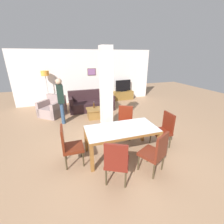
{
  "coord_description": "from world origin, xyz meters",
  "views": [
    {
      "loc": [
        -1.25,
        -3.08,
        2.44
      ],
      "look_at": [
        0.0,
        0.77,
        0.89
      ],
      "focal_mm": 24.0,
      "sensor_mm": 36.0,
      "label": 1
    }
  ],
  "objects_px": {
    "dining_chair_head_left": "(69,144)",
    "bottle": "(94,105)",
    "coffee_table": "(96,113)",
    "dining_chair_head_right": "(164,129)",
    "dining_table": "(122,133)",
    "dining_chair_near_right": "(155,152)",
    "sofa": "(91,103)",
    "dining_chair_near_left": "(117,161)",
    "floor_lamp": "(45,77)",
    "standing_person": "(61,98)",
    "tv_screen": "(123,86)",
    "tv_stand": "(123,95)",
    "armchair": "(53,109)",
    "dining_chair_far_right": "(125,121)"
  },
  "relations": [
    {
      "from": "dining_chair_head_left",
      "to": "bottle",
      "type": "relative_size",
      "value": 3.63
    },
    {
      "from": "coffee_table",
      "to": "dining_chair_head_right",
      "type": "bearing_deg",
      "value": -61.76
    },
    {
      "from": "dining_table",
      "to": "coffee_table",
      "type": "xyz_separation_m",
      "value": [
        -0.12,
        2.57,
        -0.39
      ]
    },
    {
      "from": "dining_chair_near_right",
      "to": "sofa",
      "type": "distance_m",
      "value": 4.5
    },
    {
      "from": "dining_chair_near_left",
      "to": "floor_lamp",
      "type": "bearing_deg",
      "value": 132.81
    },
    {
      "from": "dining_table",
      "to": "standing_person",
      "type": "xyz_separation_m",
      "value": [
        -1.4,
        2.48,
        0.37
      ]
    },
    {
      "from": "dining_chair_near_left",
      "to": "standing_person",
      "type": "distance_m",
      "value": 3.51
    },
    {
      "from": "sofa",
      "to": "standing_person",
      "type": "distance_m",
      "value": 1.86
    },
    {
      "from": "tv_screen",
      "to": "standing_person",
      "type": "distance_m",
      "value": 4.06
    },
    {
      "from": "dining_table",
      "to": "dining_chair_head_right",
      "type": "xyz_separation_m",
      "value": [
        1.26,
        0.0,
        -0.07
      ]
    },
    {
      "from": "tv_stand",
      "to": "armchair",
      "type": "bearing_deg",
      "value": -159.99
    },
    {
      "from": "sofa",
      "to": "standing_person",
      "type": "height_order",
      "value": "standing_person"
    },
    {
      "from": "dining_chair_near_right",
      "to": "sofa",
      "type": "relative_size",
      "value": 0.48
    },
    {
      "from": "dining_chair_head_left",
      "to": "dining_chair_near_left",
      "type": "bearing_deg",
      "value": 44.24
    },
    {
      "from": "dining_chair_head_left",
      "to": "dining_chair_near_left",
      "type": "relative_size",
      "value": 1.0
    },
    {
      "from": "tv_stand",
      "to": "dining_chair_near_right",
      "type": "bearing_deg",
      "value": -105.19
    },
    {
      "from": "dining_chair_head_right",
      "to": "armchair",
      "type": "height_order",
      "value": "dining_chair_head_right"
    },
    {
      "from": "dining_table",
      "to": "coffee_table",
      "type": "relative_size",
      "value": 2.47
    },
    {
      "from": "dining_chair_head_left",
      "to": "dining_chair_near_left",
      "type": "distance_m",
      "value": 1.2
    },
    {
      "from": "dining_chair_far_right",
      "to": "sofa",
      "type": "bearing_deg",
      "value": -51.02
    },
    {
      "from": "dining_chair_head_right",
      "to": "floor_lamp",
      "type": "relative_size",
      "value": 0.56
    },
    {
      "from": "dining_chair_near_right",
      "to": "dining_chair_far_right",
      "type": "distance_m",
      "value": 1.66
    },
    {
      "from": "dining_chair_head_left",
      "to": "standing_person",
      "type": "relative_size",
      "value": 0.58
    },
    {
      "from": "dining_chair_near_left",
      "to": "coffee_table",
      "type": "xyz_separation_m",
      "value": [
        0.32,
        3.43,
        -0.32
      ]
    },
    {
      "from": "dining_table",
      "to": "floor_lamp",
      "type": "bearing_deg",
      "value": 113.28
    },
    {
      "from": "dining_table",
      "to": "floor_lamp",
      "type": "distance_m",
      "value": 5.17
    },
    {
      "from": "dining_chair_head_right",
      "to": "dining_chair_near_left",
      "type": "relative_size",
      "value": 1.0
    },
    {
      "from": "dining_chair_head_left",
      "to": "bottle",
      "type": "distance_m",
      "value": 2.91
    },
    {
      "from": "floor_lamp",
      "to": "dining_chair_head_right",
      "type": "bearing_deg",
      "value": -55.02
    },
    {
      "from": "coffee_table",
      "to": "tv_screen",
      "type": "height_order",
      "value": "tv_screen"
    },
    {
      "from": "dining_chair_near_left",
      "to": "standing_person",
      "type": "bearing_deg",
      "value": 133.04
    },
    {
      "from": "sofa",
      "to": "bottle",
      "type": "height_order",
      "value": "sofa"
    },
    {
      "from": "dining_chair_near_right",
      "to": "standing_person",
      "type": "height_order",
      "value": "standing_person"
    },
    {
      "from": "dining_chair_near_left",
      "to": "tv_stand",
      "type": "bearing_deg",
      "value": 93.84
    },
    {
      "from": "coffee_table",
      "to": "bottle",
      "type": "relative_size",
      "value": 2.69
    },
    {
      "from": "bottle",
      "to": "dining_chair_near_right",
      "type": "bearing_deg",
      "value": -80.36
    },
    {
      "from": "dining_table",
      "to": "dining_chair_near_left",
      "type": "height_order",
      "value": "dining_chair_near_left"
    },
    {
      "from": "dining_chair_far_right",
      "to": "tv_stand",
      "type": "relative_size",
      "value": 0.83
    },
    {
      "from": "bottle",
      "to": "tv_stand",
      "type": "bearing_deg",
      "value": 44.41
    },
    {
      "from": "dining_chair_near_right",
      "to": "dining_chair_head_left",
      "type": "relative_size",
      "value": 1.0
    },
    {
      "from": "sofa",
      "to": "tv_screen",
      "type": "relative_size",
      "value": 2.21
    },
    {
      "from": "sofa",
      "to": "tv_screen",
      "type": "distance_m",
      "value": 2.4
    },
    {
      "from": "dining_chair_far_right",
      "to": "floor_lamp",
      "type": "height_order",
      "value": "floor_lamp"
    },
    {
      "from": "sofa",
      "to": "tv_stand",
      "type": "xyz_separation_m",
      "value": [
        2.05,
        1.13,
        -0.06
      ]
    },
    {
      "from": "armchair",
      "to": "coffee_table",
      "type": "height_order",
      "value": "armchair"
    },
    {
      "from": "floor_lamp",
      "to": "dining_table",
      "type": "bearing_deg",
      "value": -66.72
    },
    {
      "from": "tv_stand",
      "to": "floor_lamp",
      "type": "height_order",
      "value": "floor_lamp"
    },
    {
      "from": "dining_chair_far_right",
      "to": "floor_lamp",
      "type": "xyz_separation_m",
      "value": [
        -2.45,
        3.86,
        0.95
      ]
    },
    {
      "from": "tv_screen",
      "to": "dining_chair_head_right",
      "type": "bearing_deg",
      "value": 74.71
    },
    {
      "from": "dining_chair_far_right",
      "to": "coffee_table",
      "type": "height_order",
      "value": "dining_chair_far_right"
    }
  ]
}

